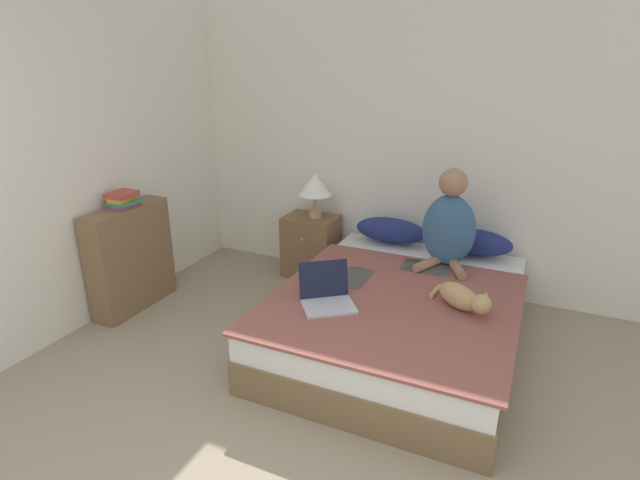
# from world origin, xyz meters

# --- Properties ---
(wall_back) EXTENTS (5.27, 0.05, 2.55)m
(wall_back) POSITION_xyz_m (0.00, 3.53, 1.27)
(wall_back) COLOR silver
(wall_back) RESTS_ON ground_plane
(wall_side) EXTENTS (0.05, 4.51, 2.55)m
(wall_side) POSITION_xyz_m (-2.16, 1.75, 1.27)
(wall_side) COLOR silver
(wall_side) RESTS_ON ground_plane
(bed) EXTENTS (1.63, 2.09, 0.44)m
(bed) POSITION_xyz_m (0.20, 2.41, 0.22)
(bed) COLOR brown
(bed) RESTS_ON ground_plane
(pillow_near) EXTENTS (0.64, 0.25, 0.22)m
(pillow_near) POSITION_xyz_m (-0.15, 3.31, 0.55)
(pillow_near) COLOR navy
(pillow_near) RESTS_ON bed
(pillow_far) EXTENTS (0.64, 0.25, 0.22)m
(pillow_far) POSITION_xyz_m (0.56, 3.31, 0.55)
(pillow_far) COLOR navy
(pillow_far) RESTS_ON bed
(person_sitting) EXTENTS (0.41, 0.41, 0.77)m
(person_sitting) POSITION_xyz_m (0.40, 3.01, 0.77)
(person_sitting) COLOR #33567A
(person_sitting) RESTS_ON bed
(cat_tabby) EXTENTS (0.43, 0.41, 0.18)m
(cat_tabby) POSITION_xyz_m (0.65, 2.29, 0.53)
(cat_tabby) COLOR tan
(cat_tabby) RESTS_ON bed
(laptop_open) EXTENTS (0.46, 0.45, 0.27)m
(laptop_open) POSITION_xyz_m (-0.19, 1.98, 0.50)
(laptop_open) COLOR #B7B7BC
(laptop_open) RESTS_ON bed
(nightstand) EXTENTS (0.49, 0.39, 0.59)m
(nightstand) POSITION_xyz_m (-0.92, 3.27, 0.29)
(nightstand) COLOR brown
(nightstand) RESTS_ON ground_plane
(table_lamp) EXTENTS (0.31, 0.31, 0.42)m
(table_lamp) POSITION_xyz_m (-0.88, 3.27, 0.89)
(table_lamp) COLOR tan
(table_lamp) RESTS_ON nightstand
(bookshelf) EXTENTS (0.22, 0.76, 0.88)m
(bookshelf) POSITION_xyz_m (-1.99, 2.06, 0.44)
(bookshelf) COLOR brown
(bookshelf) RESTS_ON ground_plane
(book_stack_top) EXTENTS (0.21, 0.25, 0.13)m
(book_stack_top) POSITION_xyz_m (-1.99, 2.06, 0.94)
(book_stack_top) COLOR #844270
(book_stack_top) RESTS_ON bookshelf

